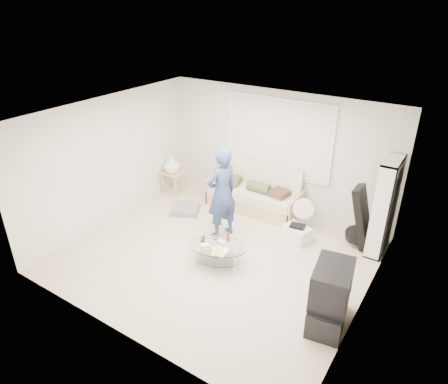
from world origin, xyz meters
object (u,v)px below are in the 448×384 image
Objects in this scene: bookshelf at (384,207)px; coffee_table at (217,249)px; futon_sofa at (255,194)px; tv_unit at (330,296)px.

bookshelf is 1.49× the size of coffee_table.
bookshelf reaches higher than coffee_table.
coffee_table is at bearing -77.80° from futon_sofa.
bookshelf is at bearing 86.75° from tv_unit.
futon_sofa reaches higher than tv_unit.
bookshelf is 2.25m from tv_unit.
futon_sofa is 1.72× the size of coffee_table.
futon_sofa is at bearing 175.90° from bookshelf.
tv_unit is (2.50, -2.39, 0.13)m from futon_sofa.
futon_sofa is at bearing 102.20° from coffee_table.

